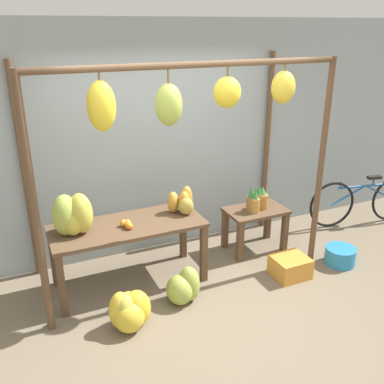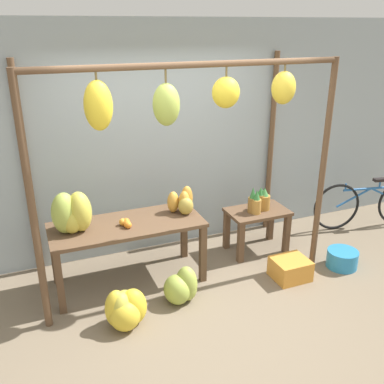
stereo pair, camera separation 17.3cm
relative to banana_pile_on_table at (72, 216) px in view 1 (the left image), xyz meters
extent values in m
plane|color=#756651|center=(1.18, -0.88, -0.92)|extent=(20.00, 20.00, 0.00)
cube|color=#99A8B2|center=(1.18, 0.71, 0.48)|extent=(8.00, 0.08, 2.80)
cylinder|color=brown|center=(-0.36, -0.47, 0.29)|extent=(0.07, 0.07, 2.41)
cylinder|color=brown|center=(2.72, -0.47, 0.29)|extent=(0.07, 0.07, 2.41)
cylinder|color=brown|center=(-0.36, 0.62, 0.29)|extent=(0.07, 0.07, 2.41)
cylinder|color=brown|center=(2.72, 0.62, 0.29)|extent=(0.07, 0.07, 2.41)
cylinder|color=brown|center=(1.18, -0.47, 1.46)|extent=(3.08, 0.06, 0.06)
cylinder|color=brown|center=(0.28, -0.47, 1.40)|extent=(0.02, 0.02, 0.06)
ellipsoid|color=yellow|center=(0.28, -0.47, 1.16)|extent=(0.25, 0.22, 0.43)
cylinder|color=brown|center=(0.88, -0.47, 1.38)|extent=(0.02, 0.02, 0.12)
ellipsoid|color=#9EB247|center=(0.88, -0.47, 1.13)|extent=(0.25, 0.22, 0.38)
cylinder|color=brown|center=(1.48, -0.47, 1.39)|extent=(0.02, 0.02, 0.09)
ellipsoid|color=yellow|center=(1.48, -0.47, 1.20)|extent=(0.27, 0.24, 0.29)
cylinder|color=brown|center=(2.11, -0.47, 1.40)|extent=(0.02, 0.02, 0.06)
ellipsoid|color=gold|center=(2.11, -0.47, 1.21)|extent=(0.25, 0.22, 0.33)
cube|color=brown|center=(0.56, -0.02, -0.22)|extent=(1.64, 0.69, 0.04)
cube|color=brown|center=(-0.21, -0.32, -0.58)|extent=(0.07, 0.07, 0.69)
cube|color=brown|center=(1.32, -0.32, -0.58)|extent=(0.07, 0.07, 0.69)
cube|color=brown|center=(-0.21, 0.27, -0.58)|extent=(0.07, 0.07, 0.69)
cube|color=brown|center=(1.32, 0.27, -0.58)|extent=(0.07, 0.07, 0.69)
cube|color=brown|center=(2.24, 0.08, -0.39)|extent=(0.75, 0.48, 0.04)
cube|color=brown|center=(1.91, -0.11, -0.66)|extent=(0.07, 0.07, 0.52)
cube|color=brown|center=(2.57, -0.11, -0.66)|extent=(0.07, 0.07, 0.52)
cube|color=brown|center=(1.91, 0.27, -0.66)|extent=(0.07, 0.07, 0.52)
cube|color=brown|center=(2.57, 0.27, -0.66)|extent=(0.07, 0.07, 0.52)
ellipsoid|color=gold|center=(0.08, -0.02, 0.02)|extent=(0.30, 0.32, 0.43)
ellipsoid|color=#9EB247|center=(0.00, 0.08, -0.03)|extent=(0.27, 0.26, 0.33)
ellipsoid|color=#9EB247|center=(-0.07, -0.01, 0.02)|extent=(0.36, 0.36, 0.44)
ellipsoid|color=gold|center=(-0.01, -0.03, -0.05)|extent=(0.22, 0.24, 0.28)
sphere|color=orange|center=(0.54, -0.07, -0.16)|extent=(0.08, 0.08, 0.08)
sphere|color=orange|center=(0.54, -0.13, -0.16)|extent=(0.08, 0.08, 0.08)
sphere|color=orange|center=(0.51, -0.06, -0.16)|extent=(0.08, 0.08, 0.08)
sphere|color=orange|center=(0.55, -0.15, -0.16)|extent=(0.07, 0.07, 0.07)
cylinder|color=#A3702D|center=(2.27, 0.07, -0.29)|extent=(0.11, 0.11, 0.15)
cone|color=#337538|center=(2.27, 0.07, -0.15)|extent=(0.08, 0.08, 0.12)
cylinder|color=#A3702D|center=(2.32, 0.08, -0.27)|extent=(0.15, 0.15, 0.19)
cone|color=#428442|center=(2.32, 0.08, -0.13)|extent=(0.10, 0.10, 0.10)
cylinder|color=olive|center=(2.15, 0.06, -0.27)|extent=(0.11, 0.11, 0.19)
cone|color=#337538|center=(2.15, 0.06, -0.11)|extent=(0.08, 0.08, 0.14)
cylinder|color=olive|center=(2.28, 0.10, -0.27)|extent=(0.13, 0.13, 0.20)
cone|color=#337538|center=(2.28, 0.10, -0.12)|extent=(0.09, 0.09, 0.09)
cylinder|color=#B27F38|center=(2.17, 0.01, -0.27)|extent=(0.12, 0.12, 0.18)
cone|color=#337538|center=(2.17, 0.01, -0.12)|extent=(0.08, 0.08, 0.13)
ellipsoid|color=yellow|center=(0.41, -0.75, -0.73)|extent=(0.31, 0.29, 0.38)
ellipsoid|color=gold|center=(0.34, -0.71, -0.74)|extent=(0.29, 0.28, 0.36)
ellipsoid|color=gold|center=(0.25, -0.74, -0.72)|extent=(0.26, 0.24, 0.40)
ellipsoid|color=gold|center=(0.29, -0.77, -0.73)|extent=(0.30, 0.31, 0.38)
ellipsoid|color=gold|center=(0.31, -0.81, -0.77)|extent=(0.32, 0.30, 0.31)
ellipsoid|color=#9EB247|center=(1.03, -0.59, -0.76)|extent=(0.25, 0.27, 0.32)
ellipsoid|color=#9EB247|center=(1.02, -0.55, -0.76)|extent=(0.32, 0.31, 0.32)
ellipsoid|color=#9EB247|center=(0.91, -0.60, -0.76)|extent=(0.35, 0.37, 0.32)
ellipsoid|color=#9EB247|center=(1.02, -0.59, -0.72)|extent=(0.30, 0.31, 0.39)
cube|color=orange|center=(2.27, -0.65, -0.80)|extent=(0.40, 0.35, 0.24)
cylinder|color=teal|center=(2.99, -0.67, -0.82)|extent=(0.36, 0.36, 0.21)
torus|color=black|center=(3.58, 0.18, -0.58)|extent=(0.68, 0.17, 0.68)
cylinder|color=#235B9E|center=(4.06, 0.09, -0.34)|extent=(0.83, 0.19, 0.03)
cylinder|color=#235B9E|center=(4.30, 0.04, -0.46)|extent=(0.50, 0.13, 0.27)
cylinder|color=#235B9E|center=(3.82, 0.13, -0.46)|extent=(0.50, 0.13, 0.27)
cylinder|color=#235B9E|center=(4.18, 0.06, -0.29)|extent=(0.02, 0.02, 0.10)
cube|color=black|center=(4.18, 0.06, -0.22)|extent=(0.21, 0.12, 0.04)
cylinder|color=#235B9E|center=(3.67, 0.16, -0.29)|extent=(0.02, 0.02, 0.10)
ellipsoid|color=gold|center=(1.12, 0.07, -0.07)|extent=(0.20, 0.20, 0.25)
ellipsoid|color=gold|center=(1.28, 0.06, -0.05)|extent=(0.17, 0.16, 0.30)
ellipsoid|color=#B2993D|center=(1.23, -0.05, -0.09)|extent=(0.20, 0.18, 0.20)
ellipsoid|color=gold|center=(1.23, 0.01, -0.07)|extent=(0.18, 0.19, 0.26)
camera|label=1|loc=(-0.51, -4.07, 1.80)|focal=40.00mm
camera|label=2|loc=(-0.35, -4.13, 1.80)|focal=40.00mm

